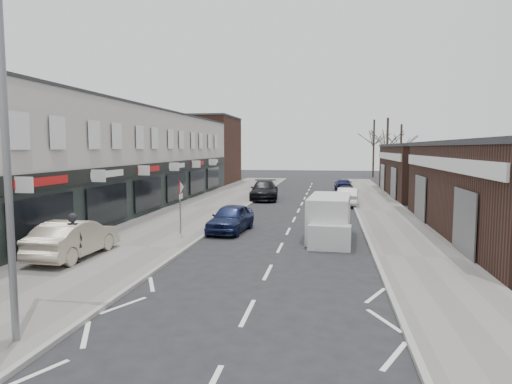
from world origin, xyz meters
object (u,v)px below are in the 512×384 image
at_px(white_van, 330,219).
at_px(sedan_on_pavement, 74,238).
at_px(parked_car_left_b, 264,190).
at_px(parked_car_right_c, 343,185).
at_px(warning_sign, 181,192).
at_px(pedestrian, 74,238).
at_px(parked_car_right_b, 346,192).
at_px(parked_car_left_a, 231,218).
at_px(parked_car_right_a, 348,197).
at_px(street_lamp, 13,135).

distance_m(white_van, sedan_on_pavement, 11.40).
distance_m(parked_car_left_b, parked_car_right_c, 11.10).
xyz_separation_m(warning_sign, pedestrian, (-2.03, -6.27, -1.15)).
distance_m(white_van, parked_car_right_c, 24.72).
bearing_deg(parked_car_right_b, sedan_on_pavement, 59.42).
distance_m(parked_car_left_a, parked_car_right_b, 17.44).
bearing_deg(parked_car_right_a, parked_car_left_a, 66.04).
height_order(white_van, parked_car_left_b, white_van).
relative_size(street_lamp, parked_car_left_b, 1.45).
xyz_separation_m(street_lamp, parked_car_left_b, (1.22, 29.08, -3.82)).
distance_m(parked_car_left_b, parked_car_right_b, 6.94).
bearing_deg(parked_car_right_c, pedestrian, 70.28).
bearing_deg(parked_car_left_b, parked_car_left_a, -94.03).
bearing_deg(sedan_on_pavement, parked_car_right_b, -114.70).
distance_m(street_lamp, pedestrian, 7.90).
relative_size(white_van, sedan_on_pavement, 1.21).
bearing_deg(parked_car_right_a, warning_sign, 61.43).
xyz_separation_m(pedestrian, parked_car_right_a, (10.69, 19.67, -0.37)).
bearing_deg(parked_car_right_a, white_van, 88.30).
xyz_separation_m(parked_car_left_b, parked_car_right_a, (6.81, -2.89, -0.11)).
bearing_deg(white_van, parked_car_right_a, 87.83).
relative_size(sedan_on_pavement, parked_car_right_c, 1.06).
bearing_deg(warning_sign, parked_car_left_a, 32.39).
relative_size(parked_car_left_a, parked_car_right_c, 0.99).
bearing_deg(white_van, street_lamp, -112.96).
relative_size(sedan_on_pavement, parked_car_right_a, 1.07).
distance_m(sedan_on_pavement, pedestrian, 0.98).
bearing_deg(parked_car_right_a, parked_car_right_c, -85.69).
bearing_deg(white_van, parked_car_right_b, 89.29).
distance_m(white_van, parked_car_left_b, 16.81).
bearing_deg(warning_sign, street_lamp, -87.16).
bearing_deg(pedestrian, parked_car_left_a, -116.55).
relative_size(parked_car_right_a, parked_car_right_c, 0.99).
height_order(street_lamp, parked_car_left_b, street_lamp).
bearing_deg(parked_car_right_b, parked_car_right_c, -94.72).
relative_size(street_lamp, pedestrian, 4.29).
bearing_deg(parked_car_left_a, white_van, -6.01).
bearing_deg(street_lamp, white_van, 63.20).
xyz_separation_m(parked_car_left_a, parked_car_right_c, (6.45, 23.65, -0.10)).
bearing_deg(white_van, parked_car_left_b, 112.70).
relative_size(parked_car_left_a, parked_car_right_a, 1.01).
distance_m(parked_car_left_b, parked_car_right_a, 7.40).
bearing_deg(white_van, parked_car_right_c, 90.66).
height_order(white_van, pedestrian, white_van).
distance_m(street_lamp, parked_car_left_b, 29.36).
height_order(white_van, parked_car_right_a, white_van).
distance_m(warning_sign, sedan_on_pavement, 6.15).
distance_m(white_van, pedestrian, 11.45).
height_order(sedan_on_pavement, parked_car_left_b, parked_car_left_b).
bearing_deg(sedan_on_pavement, street_lamp, 114.35).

